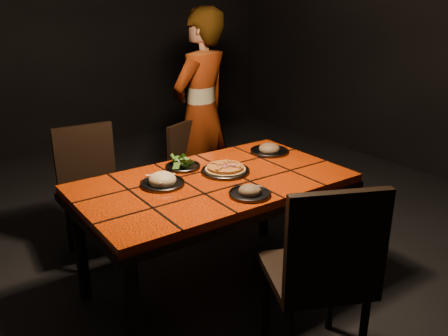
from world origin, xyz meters
TOP-DOWN VIEW (x-y plane):
  - room_shell at (0.00, 0.00)m, footprint 6.04×7.04m
  - dining_table at (0.00, 0.00)m, footprint 1.62×0.92m
  - chair_near at (0.02, -0.89)m, footprint 0.61×0.61m
  - chair_far_left at (-0.44, 0.90)m, footprint 0.45×0.45m
  - chair_far_right at (0.41, 0.90)m, footprint 0.49×0.49m
  - diner at (0.62, 1.09)m, footprint 0.72×0.59m
  - plate_pizza at (0.13, 0.06)m, footprint 0.34×0.34m
  - plate_pasta at (-0.29, 0.10)m, footprint 0.26×0.26m
  - plate_salad at (-0.04, 0.28)m, footprint 0.22×0.22m
  - plate_mushroom_a at (0.03, -0.31)m, footprint 0.23×0.23m
  - plate_mushroom_b at (0.61, 0.20)m, footprint 0.27×0.27m

SIDE VIEW (x-z plane):
  - chair_far_right at x=0.41m, z-range 0.06..0.89m
  - chair_far_left at x=-0.44m, z-range 0.07..1.00m
  - chair_near at x=0.02m, z-range 0.07..1.10m
  - dining_table at x=0.00m, z-range 0.30..1.05m
  - plate_pizza at x=0.13m, z-range 0.75..0.79m
  - plate_mushroom_a at x=0.03m, z-range 0.73..0.81m
  - plate_pasta at x=-0.29m, z-range 0.73..0.82m
  - plate_mushroom_b at x=0.61m, z-range 0.73..0.82m
  - plate_salad at x=-0.04m, z-range 0.74..0.81m
  - diner at x=0.62m, z-range 0.00..1.70m
  - room_shell at x=0.00m, z-range -0.04..3.04m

